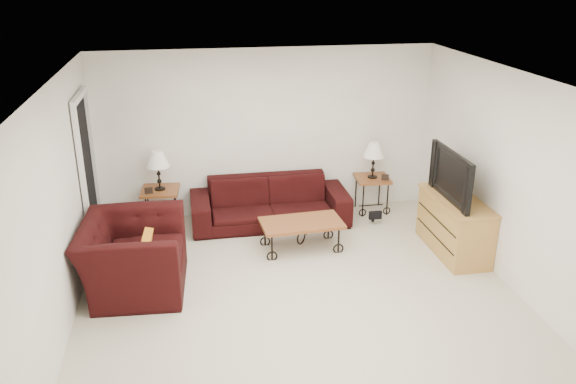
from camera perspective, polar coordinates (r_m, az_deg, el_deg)
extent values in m
plane|color=beige|center=(6.93, 1.04, -9.83)|extent=(5.00, 5.00, 0.00)
cube|color=white|center=(8.71, -2.11, 5.79)|extent=(5.00, 0.02, 2.50)
cube|color=white|center=(4.22, 7.92, -12.52)|extent=(5.00, 0.02, 2.50)
cube|color=white|center=(6.40, -21.42, -1.61)|extent=(0.02, 5.00, 2.50)
cube|color=white|center=(7.26, 20.86, 1.13)|extent=(0.02, 5.00, 2.50)
plane|color=white|center=(6.02, 1.20, 10.97)|extent=(5.00, 5.00, 0.00)
cube|color=black|center=(7.99, -18.98, 1.43)|extent=(0.08, 0.94, 2.04)
imported|color=black|center=(8.55, -1.79, -1.00)|extent=(2.29, 0.90, 0.67)
cube|color=brown|center=(8.67, -12.25, -1.51)|extent=(0.57, 0.57, 0.57)
cube|color=brown|center=(9.09, 8.16, -0.22)|extent=(0.54, 0.54, 0.55)
cube|color=black|center=(8.42, -13.47, 0.13)|extent=(0.12, 0.03, 0.10)
cube|color=black|center=(8.89, 9.48, 1.43)|extent=(0.11, 0.04, 0.09)
cube|color=brown|center=(7.83, 1.31, -4.25)|extent=(1.11, 0.65, 0.40)
imported|color=black|center=(7.06, -14.89, -6.05)|extent=(1.22, 1.37, 0.85)
cube|color=#C57519|center=(6.96, -13.76, -5.47)|extent=(0.13, 0.39, 0.38)
cube|color=#B87A44|center=(8.00, 15.95, -3.15)|extent=(0.52, 1.26, 0.76)
imported|color=black|center=(7.74, 16.34, 1.58)|extent=(0.15, 1.13, 0.65)
ellipsoid|color=black|center=(8.73, 8.34, -1.79)|extent=(0.31, 0.24, 0.37)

